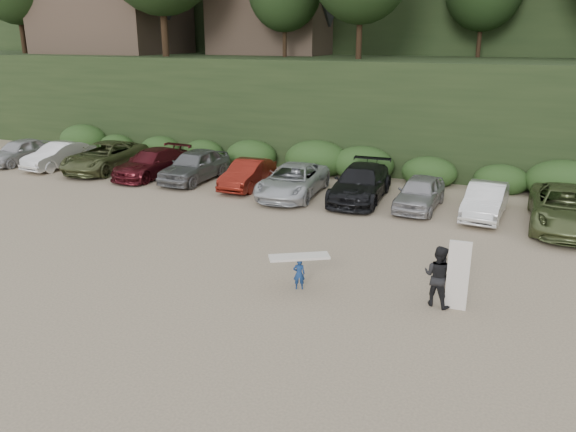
% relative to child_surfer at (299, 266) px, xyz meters
% --- Properties ---
extents(ground, '(120.00, 120.00, 0.00)m').
position_rel_child_surfer_xyz_m(ground, '(0.27, -0.25, -0.73)').
color(ground, tan).
rests_on(ground, ground).
extents(parked_cars, '(39.59, 6.53, 1.65)m').
position_rel_child_surfer_xyz_m(parked_cars, '(-3.28, 9.79, 0.02)').
color(parked_cars, '#B4B4B9').
rests_on(parked_cars, ground).
extents(child_surfer, '(1.79, 1.38, 1.08)m').
position_rel_child_surfer_xyz_m(child_surfer, '(0.00, 0.00, 0.00)').
color(child_surfer, navy).
rests_on(child_surfer, ground).
extents(adult_surfer, '(1.35, 0.88, 2.10)m').
position_rel_child_surfer_xyz_m(adult_surfer, '(4.03, 0.57, 0.17)').
color(adult_surfer, black).
rests_on(adult_surfer, ground).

